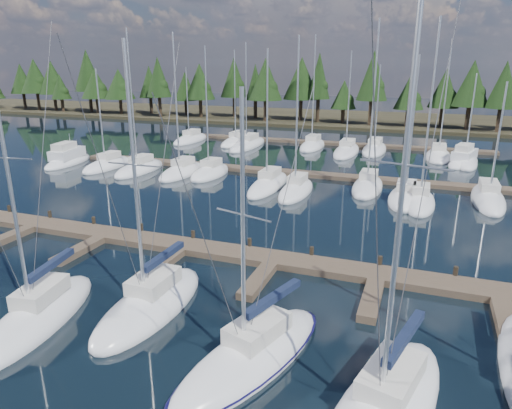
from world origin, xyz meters
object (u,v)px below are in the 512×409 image
at_px(front_sailboat_3, 151,304).
at_px(motor_yacht_right, 464,160).
at_px(main_dock, 181,250).
at_px(front_sailboat_2, 39,316).
at_px(motor_yacht_left, 68,160).
at_px(front_sailboat_4, 252,356).
at_px(front_sailboat_5, 385,408).

height_order(front_sailboat_3, motor_yacht_right, front_sailboat_3).
xyz_separation_m(main_dock, front_sailboat_3, (2.05, -6.63, 0.08)).
height_order(front_sailboat_2, motor_yacht_left, front_sailboat_2).
height_order(main_dock, front_sailboat_2, front_sailboat_2).
relative_size(front_sailboat_3, front_sailboat_4, 1.14).
distance_m(front_sailboat_4, front_sailboat_5, 5.38).
relative_size(front_sailboat_2, front_sailboat_3, 1.07).
distance_m(motor_yacht_left, motor_yacht_right, 46.82).
xyz_separation_m(main_dock, motor_yacht_left, (-25.76, 18.88, 0.26)).
bearing_deg(motor_yacht_left, front_sailboat_5, -36.32).
bearing_deg(front_sailboat_3, front_sailboat_2, -147.25).
bearing_deg(motor_yacht_right, front_sailboat_4, -103.24).
relative_size(front_sailboat_5, motor_yacht_left, 1.84).
height_order(front_sailboat_3, front_sailboat_4, front_sailboat_3).
bearing_deg(front_sailboat_4, motor_yacht_left, 140.79).
xyz_separation_m(main_dock, motor_yacht_right, (18.30, 34.73, 0.24)).
bearing_deg(front_sailboat_3, front_sailboat_5, -16.03).
xyz_separation_m(front_sailboat_3, motor_yacht_left, (-27.81, 25.50, 0.18)).
height_order(main_dock, front_sailboat_4, front_sailboat_4).
height_order(front_sailboat_2, front_sailboat_4, front_sailboat_2).
distance_m(front_sailboat_3, front_sailboat_5, 11.74).
height_order(front_sailboat_3, front_sailboat_5, front_sailboat_5).
relative_size(front_sailboat_3, motor_yacht_left, 1.52).
bearing_deg(motor_yacht_left, main_dock, -36.23).
bearing_deg(front_sailboat_2, motor_yacht_left, 129.85).
height_order(front_sailboat_4, motor_yacht_right, front_sailboat_4).
bearing_deg(main_dock, front_sailboat_3, -72.82).
xyz_separation_m(front_sailboat_5, motor_yacht_right, (4.97, 44.60, 0.15)).
xyz_separation_m(front_sailboat_4, motor_yacht_right, (10.23, 43.46, 0.18)).
xyz_separation_m(front_sailboat_2, motor_yacht_right, (20.50, 44.09, 0.15)).
relative_size(main_dock, front_sailboat_5, 2.76).
height_order(front_sailboat_2, front_sailboat_3, front_sailboat_2).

